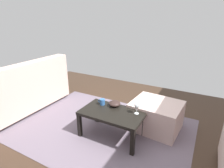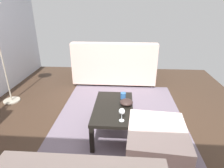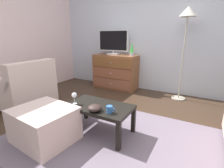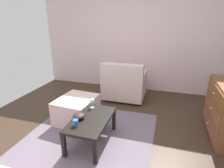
{
  "view_description": "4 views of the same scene",
  "coord_description": "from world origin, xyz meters",
  "px_view_note": "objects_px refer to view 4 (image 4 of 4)",
  "views": [
    {
      "loc": [
        -1.07,
        1.81,
        1.62
      ],
      "look_at": [
        0.02,
        -0.2,
        0.76
      ],
      "focal_mm": 29.17,
      "sensor_mm": 36.0,
      "label": 1
    },
    {
      "loc": [
        -2.14,
        -0.24,
        1.61
      ],
      "look_at": [
        -0.2,
        -0.11,
        0.78
      ],
      "focal_mm": 30.25,
      "sensor_mm": 36.0,
      "label": 2
    },
    {
      "loc": [
        1.11,
        -1.8,
        1.26
      ],
      "look_at": [
        0.05,
        0.08,
        0.64
      ],
      "focal_mm": 26.67,
      "sensor_mm": 36.0,
      "label": 3
    },
    {
      "loc": [
        2.08,
        0.83,
        1.73
      ],
      "look_at": [
        -0.23,
        0.13,
        0.86
      ],
      "focal_mm": 29.49,
      "sensor_mm": 36.0,
      "label": 4
    }
  ],
  "objects_px": {
    "ottoman": "(77,110)",
    "armchair": "(124,84)",
    "coffee_table": "(91,122)",
    "mug": "(75,123)",
    "bowl_decorative": "(79,116)",
    "wine_glass": "(92,101)"
  },
  "relations": [
    {
      "from": "wine_glass",
      "to": "mug",
      "type": "height_order",
      "value": "wine_glass"
    },
    {
      "from": "coffee_table",
      "to": "ottoman",
      "type": "height_order",
      "value": "ottoman"
    },
    {
      "from": "wine_glass",
      "to": "armchair",
      "type": "relative_size",
      "value": 0.18
    },
    {
      "from": "mug",
      "to": "armchair",
      "type": "xyz_separation_m",
      "value": [
        -1.9,
        0.21,
        -0.09
      ]
    },
    {
      "from": "coffee_table",
      "to": "mug",
      "type": "height_order",
      "value": "mug"
    },
    {
      "from": "wine_glass",
      "to": "bowl_decorative",
      "type": "distance_m",
      "value": 0.37
    },
    {
      "from": "coffee_table",
      "to": "bowl_decorative",
      "type": "height_order",
      "value": "bowl_decorative"
    },
    {
      "from": "bowl_decorative",
      "to": "armchair",
      "type": "bearing_deg",
      "value": 171.66
    },
    {
      "from": "coffee_table",
      "to": "mug",
      "type": "relative_size",
      "value": 7.58
    },
    {
      "from": "ottoman",
      "to": "armchair",
      "type": "bearing_deg",
      "value": 154.16
    },
    {
      "from": "coffee_table",
      "to": "wine_glass",
      "type": "xyz_separation_m",
      "value": [
        -0.31,
        -0.11,
        0.17
      ]
    },
    {
      "from": "coffee_table",
      "to": "mug",
      "type": "bearing_deg",
      "value": -27.86
    },
    {
      "from": "armchair",
      "to": "coffee_table",
      "type": "bearing_deg",
      "value": -2.92
    },
    {
      "from": "wine_glass",
      "to": "mug",
      "type": "relative_size",
      "value": 1.38
    },
    {
      "from": "armchair",
      "to": "ottoman",
      "type": "bearing_deg",
      "value": -25.84
    },
    {
      "from": "coffee_table",
      "to": "wine_glass",
      "type": "height_order",
      "value": "wine_glass"
    },
    {
      "from": "coffee_table",
      "to": "ottoman",
      "type": "bearing_deg",
      "value": -134.82
    },
    {
      "from": "coffee_table",
      "to": "bowl_decorative",
      "type": "distance_m",
      "value": 0.2
    },
    {
      "from": "wine_glass",
      "to": "ottoman",
      "type": "height_order",
      "value": "wine_glass"
    },
    {
      "from": "wine_glass",
      "to": "mug",
      "type": "distance_m",
      "value": 0.55
    },
    {
      "from": "coffee_table",
      "to": "wine_glass",
      "type": "distance_m",
      "value": 0.37
    },
    {
      "from": "coffee_table",
      "to": "mug",
      "type": "xyz_separation_m",
      "value": [
        0.23,
        -0.12,
        0.1
      ]
    }
  ]
}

